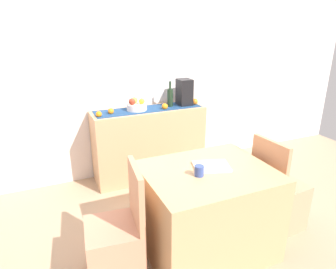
{
  "coord_description": "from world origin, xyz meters",
  "views": [
    {
      "loc": [
        -1.19,
        -2.32,
        1.82
      ],
      "look_at": [
        -0.02,
        0.36,
        0.74
      ],
      "focal_mm": 32.17,
      "sensor_mm": 36.0,
      "label": 1
    }
  ],
  "objects_px": {
    "coffee_maker": "(184,92)",
    "open_book": "(211,166)",
    "coffee_cup": "(199,171)",
    "wine_bottle": "(170,97)",
    "chair_near_window": "(117,247)",
    "sideboard_console": "(149,143)",
    "chair_by_corner": "(277,201)",
    "dining_table": "(206,210)",
    "fruit_bowl": "(137,107)"
  },
  "relations": [
    {
      "from": "sideboard_console",
      "to": "chair_by_corner",
      "type": "relative_size",
      "value": 1.49
    },
    {
      "from": "fruit_bowl",
      "to": "dining_table",
      "type": "distance_m",
      "value": 1.54
    },
    {
      "from": "fruit_bowl",
      "to": "open_book",
      "type": "relative_size",
      "value": 0.83
    },
    {
      "from": "sideboard_console",
      "to": "wine_bottle",
      "type": "bearing_deg",
      "value": 0.0
    },
    {
      "from": "dining_table",
      "to": "coffee_cup",
      "type": "height_order",
      "value": "coffee_cup"
    },
    {
      "from": "wine_bottle",
      "to": "chair_near_window",
      "type": "relative_size",
      "value": 0.34
    },
    {
      "from": "coffee_maker",
      "to": "open_book",
      "type": "xyz_separation_m",
      "value": [
        -0.45,
        -1.4,
        -0.28
      ]
    },
    {
      "from": "fruit_bowl",
      "to": "chair_by_corner",
      "type": "bearing_deg",
      "value": -58.39
    },
    {
      "from": "open_book",
      "to": "coffee_cup",
      "type": "distance_m",
      "value": 0.18
    },
    {
      "from": "chair_near_window",
      "to": "fruit_bowl",
      "type": "bearing_deg",
      "value": 65.7
    },
    {
      "from": "coffee_cup",
      "to": "chair_near_window",
      "type": "distance_m",
      "value": 0.83
    },
    {
      "from": "coffee_maker",
      "to": "chair_near_window",
      "type": "bearing_deg",
      "value": -131.36
    },
    {
      "from": "sideboard_console",
      "to": "chair_by_corner",
      "type": "distance_m",
      "value": 1.62
    },
    {
      "from": "coffee_cup",
      "to": "chair_by_corner",
      "type": "distance_m",
      "value": 1.02
    },
    {
      "from": "chair_by_corner",
      "to": "coffee_cup",
      "type": "bearing_deg",
      "value": -176.99
    },
    {
      "from": "fruit_bowl",
      "to": "dining_table",
      "type": "bearing_deg",
      "value": -85.32
    },
    {
      "from": "dining_table",
      "to": "chair_near_window",
      "type": "distance_m",
      "value": 0.77
    },
    {
      "from": "dining_table",
      "to": "coffee_cup",
      "type": "relative_size",
      "value": 12.19
    },
    {
      "from": "coffee_cup",
      "to": "chair_near_window",
      "type": "xyz_separation_m",
      "value": [
        -0.65,
        0.05,
        -0.52
      ]
    },
    {
      "from": "coffee_maker",
      "to": "dining_table",
      "type": "bearing_deg",
      "value": -109.16
    },
    {
      "from": "coffee_cup",
      "to": "chair_near_window",
      "type": "relative_size",
      "value": 0.09
    },
    {
      "from": "wine_bottle",
      "to": "sideboard_console",
      "type": "bearing_deg",
      "value": 180.0
    },
    {
      "from": "open_book",
      "to": "coffee_cup",
      "type": "xyz_separation_m",
      "value": [
        -0.16,
        -0.08,
        0.03
      ]
    },
    {
      "from": "wine_bottle",
      "to": "chair_near_window",
      "type": "height_order",
      "value": "wine_bottle"
    },
    {
      "from": "chair_near_window",
      "to": "chair_by_corner",
      "type": "height_order",
      "value": "same"
    },
    {
      "from": "coffee_maker",
      "to": "open_book",
      "type": "distance_m",
      "value": 1.49
    },
    {
      "from": "open_book",
      "to": "chair_near_window",
      "type": "height_order",
      "value": "chair_near_window"
    },
    {
      "from": "dining_table",
      "to": "chair_by_corner",
      "type": "relative_size",
      "value": 1.11
    },
    {
      "from": "sideboard_console",
      "to": "coffee_cup",
      "type": "xyz_separation_m",
      "value": [
        -0.14,
        -1.48,
        0.35
      ]
    },
    {
      "from": "sideboard_console",
      "to": "coffee_cup",
      "type": "distance_m",
      "value": 1.52
    },
    {
      "from": "coffee_maker",
      "to": "coffee_cup",
      "type": "height_order",
      "value": "coffee_maker"
    },
    {
      "from": "sideboard_console",
      "to": "open_book",
      "type": "bearing_deg",
      "value": -89.1
    },
    {
      "from": "wine_bottle",
      "to": "open_book",
      "type": "distance_m",
      "value": 1.44
    },
    {
      "from": "wine_bottle",
      "to": "fruit_bowl",
      "type": "bearing_deg",
      "value": 180.0
    },
    {
      "from": "dining_table",
      "to": "chair_by_corner",
      "type": "distance_m",
      "value": 0.77
    },
    {
      "from": "chair_by_corner",
      "to": "dining_table",
      "type": "bearing_deg",
      "value": 179.91
    },
    {
      "from": "coffee_maker",
      "to": "chair_near_window",
      "type": "distance_m",
      "value": 2.06
    },
    {
      "from": "sideboard_console",
      "to": "chair_near_window",
      "type": "distance_m",
      "value": 1.65
    },
    {
      "from": "open_book",
      "to": "chair_by_corner",
      "type": "height_order",
      "value": "chair_by_corner"
    },
    {
      "from": "sideboard_console",
      "to": "wine_bottle",
      "type": "xyz_separation_m",
      "value": [
        0.28,
        0.0,
        0.55
      ]
    },
    {
      "from": "sideboard_console",
      "to": "wine_bottle",
      "type": "relative_size",
      "value": 4.34
    },
    {
      "from": "wine_bottle",
      "to": "dining_table",
      "type": "relative_size",
      "value": 0.31
    },
    {
      "from": "chair_near_window",
      "to": "wine_bottle",
      "type": "bearing_deg",
      "value": 53.26
    },
    {
      "from": "fruit_bowl",
      "to": "open_book",
      "type": "bearing_deg",
      "value": -83.26
    },
    {
      "from": "wine_bottle",
      "to": "coffee_cup",
      "type": "distance_m",
      "value": 1.55
    },
    {
      "from": "wine_bottle",
      "to": "dining_table",
      "type": "bearing_deg",
      "value": -102.05
    },
    {
      "from": "open_book",
      "to": "coffee_cup",
      "type": "height_order",
      "value": "coffee_cup"
    },
    {
      "from": "wine_bottle",
      "to": "open_book",
      "type": "bearing_deg",
      "value": -100.45
    },
    {
      "from": "wine_bottle",
      "to": "chair_by_corner",
      "type": "relative_size",
      "value": 0.34
    },
    {
      "from": "open_book",
      "to": "wine_bottle",
      "type": "bearing_deg",
      "value": 97.17
    }
  ]
}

